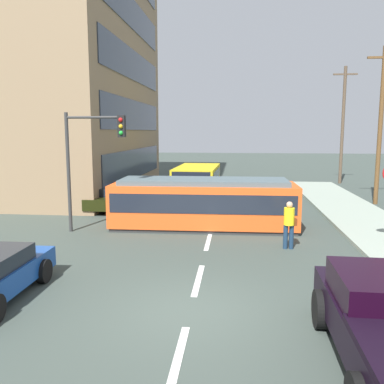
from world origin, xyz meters
TOP-DOWN VIEW (x-y plane):
  - ground_plane at (0.00, 10.00)m, footprint 120.00×120.00m
  - lane_stripe_0 at (0.00, -2.00)m, footprint 0.16×2.40m
  - lane_stripe_1 at (0.00, 2.00)m, footprint 0.16×2.40m
  - lane_stripe_2 at (0.00, 6.00)m, footprint 0.16×2.40m
  - lane_stripe_3 at (0.00, 14.24)m, footprint 0.16×2.40m
  - lane_stripe_4 at (0.00, 20.24)m, footprint 0.16×2.40m
  - corner_building at (-13.99, 18.44)m, footprint 16.45×16.81m
  - streetcar_tram at (-0.36, 8.24)m, footprint 7.76×2.70m
  - city_bus at (-1.50, 17.26)m, footprint 2.69×5.71m
  - pedestrian_crossing at (2.84, 5.37)m, footprint 0.46×0.36m
  - parked_sedan_mid at (-5.43, 12.20)m, footprint 2.10×4.60m
  - traffic_light_mast at (-4.74, 6.97)m, footprint 2.44×0.33m
  - utility_pole_mid at (8.82, 14.98)m, footprint 1.80×0.24m
  - utility_pole_far at (9.13, 24.42)m, footprint 1.80×0.24m

SIDE VIEW (x-z plane):
  - ground_plane at x=0.00m, z-range 0.00..0.00m
  - lane_stripe_0 at x=0.00m, z-range 0.00..0.01m
  - lane_stripe_1 at x=0.00m, z-range 0.00..0.01m
  - lane_stripe_2 at x=0.00m, z-range 0.00..0.01m
  - lane_stripe_3 at x=0.00m, z-range 0.00..0.01m
  - lane_stripe_4 at x=0.00m, z-range 0.00..0.01m
  - parked_sedan_mid at x=-5.43m, z-range 0.03..1.22m
  - pedestrian_crossing at x=2.84m, z-range 0.11..1.78m
  - city_bus at x=-1.50m, z-range 0.14..1.97m
  - streetcar_tram at x=-0.36m, z-range 0.04..2.12m
  - traffic_light_mast at x=-4.74m, z-range 0.95..5.75m
  - utility_pole_mid at x=8.82m, z-range 0.18..8.77m
  - utility_pole_far at x=9.13m, z-range 0.19..9.15m
  - corner_building at x=-13.99m, z-range 0.00..22.40m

